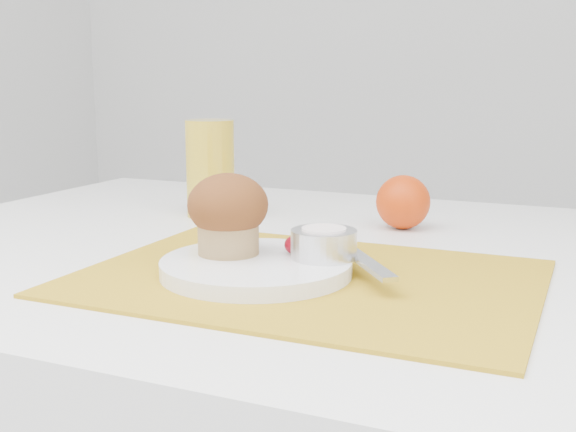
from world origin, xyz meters
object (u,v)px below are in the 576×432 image
at_px(juice_glass, 210,168).
at_px(plate, 256,267).
at_px(orange, 403,202).
at_px(muffin, 228,212).

bearing_deg(juice_glass, plate, -52.56).
relative_size(orange, muffin, 0.85).
relative_size(plate, juice_glass, 1.39).
bearing_deg(juice_glass, muffin, -56.82).
xyz_separation_m(orange, juice_glass, (-0.28, -0.03, 0.03)).
height_order(plate, orange, orange).
xyz_separation_m(plate, muffin, (-0.04, 0.01, 0.05)).
bearing_deg(plate, muffin, 163.83).
height_order(orange, juice_glass, juice_glass).
distance_m(orange, muffin, 0.31).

